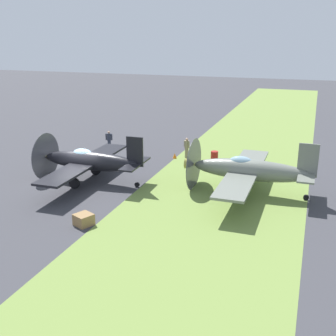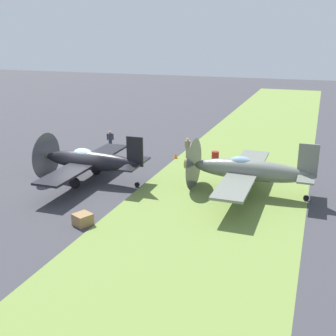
# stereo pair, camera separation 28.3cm
# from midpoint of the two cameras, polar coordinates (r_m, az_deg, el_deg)

# --- Properties ---
(ground_plane) EXTENTS (160.00, 160.00, 0.00)m
(ground_plane) POSITION_cam_midpoint_polar(r_m,az_deg,el_deg) (30.44, -12.41, -2.27)
(ground_plane) COLOR #38383D
(grass_verge) EXTENTS (120.00, 11.00, 0.01)m
(grass_verge) POSITION_cam_midpoint_polar(r_m,az_deg,el_deg) (26.84, 5.98, -4.67)
(grass_verge) COLOR olive
(grass_verge) RESTS_ON ground
(airplane_lead) EXTENTS (10.37, 8.24, 3.72)m
(airplane_lead) POSITION_cam_midpoint_polar(r_m,az_deg,el_deg) (30.51, -10.80, 0.95)
(airplane_lead) COLOR black
(airplane_lead) RESTS_ON ground
(airplane_wingman) EXTENTS (10.77, 8.58, 3.87)m
(airplane_wingman) POSITION_cam_midpoint_polar(r_m,az_deg,el_deg) (28.22, 10.42, -0.26)
(airplane_wingman) COLOR slate
(airplane_wingman) RESTS_ON ground
(ground_crew_chief) EXTENTS (0.38, 0.61, 1.73)m
(ground_crew_chief) POSITION_cam_midpoint_polar(r_m,az_deg,el_deg) (39.06, -8.12, 3.76)
(ground_crew_chief) COLOR #2D3342
(ground_crew_chief) RESTS_ON ground
(ground_crew_mechanic) EXTENTS (0.38, 0.57, 1.73)m
(ground_crew_mechanic) POSITION_cam_midpoint_polar(r_m,az_deg,el_deg) (36.12, 2.30, 2.79)
(ground_crew_mechanic) COLOR #847A5B
(ground_crew_mechanic) RESTS_ON ground
(fuel_drum) EXTENTS (0.60, 0.60, 0.90)m
(fuel_drum) POSITION_cam_midpoint_polar(r_m,az_deg,el_deg) (35.20, 6.01, 1.53)
(fuel_drum) COLOR maroon
(fuel_drum) RESTS_ON ground
(supply_crate) EXTENTS (1.19, 1.19, 0.64)m
(supply_crate) POSITION_cam_midpoint_polar(r_m,az_deg,el_deg) (24.10, -11.59, -6.80)
(supply_crate) COLOR olive
(supply_crate) RESTS_ON ground
(runway_marker_cone) EXTENTS (0.36, 0.36, 0.44)m
(runway_marker_cone) POSITION_cam_midpoint_polar(r_m,az_deg,el_deg) (36.10, 0.68, 1.66)
(runway_marker_cone) COLOR orange
(runway_marker_cone) RESTS_ON ground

